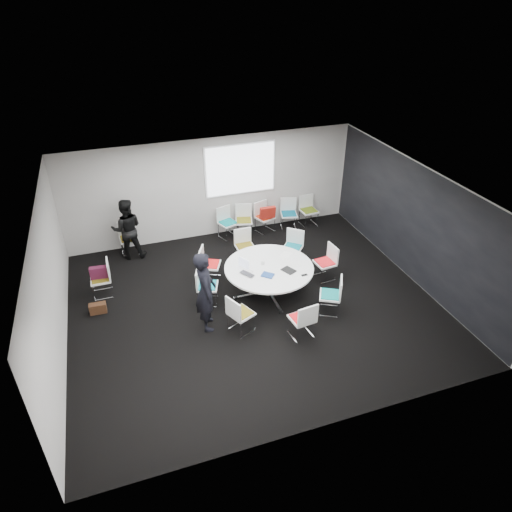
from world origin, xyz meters
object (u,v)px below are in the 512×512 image
object	(u,v)px
chair_back_c	(265,223)
brown_bag	(98,308)
chair_ring_c	(245,253)
chair_spare_left	(103,285)
laptop	(248,273)
conference_table	(269,275)
chair_person_back	(130,244)
chair_ring_d	(210,271)
chair_ring_g	(302,325)
chair_back_a	(228,228)
cup	(263,262)
chair_back_d	(289,219)
chair_ring_a	(325,269)
person_main	(206,291)
chair_ring_f	(241,320)
chair_ring_b	(292,253)
maroon_bag	(99,272)
chair_back_b	(244,226)
chair_ring_e	(207,292)
chair_ring_h	(330,301)
person_back	(127,229)
chair_back_e	(308,216)

from	to	relation	value
chair_back_c	brown_bag	bearing A→B (deg)	6.22
chair_ring_c	chair_spare_left	world-z (taller)	same
chair_back_c	laptop	xyz separation A→B (m)	(-1.46, -2.99, 0.47)
conference_table	chair_person_back	xyz separation A→B (m)	(-2.88, 2.88, -0.24)
chair_ring_d	chair_ring_g	world-z (taller)	same
chair_back_a	cup	xyz separation A→B (m)	(0.07, -2.74, 0.50)
chair_back_d	laptop	size ratio (longest dim) A/B	2.55
chair_person_back	chair_ring_a	bearing A→B (deg)	145.49
chair_ring_g	brown_bag	world-z (taller)	chair_ring_g
chair_back_c	person_main	xyz separation A→B (m)	(-2.55, -3.56, 0.62)
chair_ring_g	chair_ring_f	bearing A→B (deg)	146.50
chair_ring_b	maroon_bag	size ratio (longest dim) A/B	2.20
chair_back_b	chair_back_d	bearing A→B (deg)	-165.58
chair_back_b	chair_back_c	world-z (taller)	same
chair_ring_e	chair_ring_h	world-z (taller)	same
chair_back_b	brown_bag	xyz separation A→B (m)	(-4.12, -2.35, -0.16)
chair_ring_a	chair_ring_h	distance (m)	1.31
chair_back_a	maroon_bag	bearing A→B (deg)	5.74
chair_ring_b	chair_ring_h	size ratio (longest dim) A/B	1.00
person_back	brown_bag	xyz separation A→B (m)	(-0.93, -2.19, -0.70)
brown_bag	chair_ring_a	bearing A→B (deg)	-4.14
chair_back_d	person_main	world-z (taller)	person_main
chair_ring_f	cup	world-z (taller)	chair_ring_f
conference_table	chair_ring_c	distance (m)	1.51
chair_ring_d	chair_back_a	size ratio (longest dim) A/B	1.00
chair_ring_g	chair_back_e	world-z (taller)	same
chair_back_a	chair_back_d	distance (m)	1.83
chair_ring_e	maroon_bag	bearing A→B (deg)	-95.84
chair_ring_b	chair_back_b	world-z (taller)	same
chair_spare_left	person_back	world-z (taller)	person_back
chair_ring_c	chair_ring_e	bearing A→B (deg)	44.68
chair_ring_b	person_main	distance (m)	3.23
chair_back_e	chair_ring_a	bearing A→B (deg)	69.66
chair_spare_left	cup	xyz separation A→B (m)	(3.55, -1.03, 0.50)
chair_ring_c	chair_back_e	distance (m)	2.78
chair_ring_e	laptop	distance (m)	1.04
person_main	laptop	bearing A→B (deg)	-56.09
chair_back_a	person_main	world-z (taller)	person_main
chair_ring_c	chair_spare_left	xyz separation A→B (m)	(-3.55, -0.30, 0.00)
chair_back_e	person_back	world-z (taller)	person_back
chair_ring_c	chair_ring_h	bearing A→B (deg)	112.86
chair_ring_h	person_back	size ratio (longest dim) A/B	0.54
chair_person_back	chair_ring_e	bearing A→B (deg)	115.22
chair_ring_a	laptop	distance (m)	2.10
chair_ring_a	person_back	xyz separation A→B (m)	(-4.38, 2.57, 0.54)
chair_ring_a	conference_table	bearing A→B (deg)	89.71
chair_person_back	chair_back_e	bearing A→B (deg)	177.36
chair_ring_h	chair_back_d	xyz separation A→B (m)	(0.64, 3.93, 0.00)
chair_spare_left	chair_ring_a	bearing A→B (deg)	-101.46
conference_table	chair_ring_e	distance (m)	1.45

